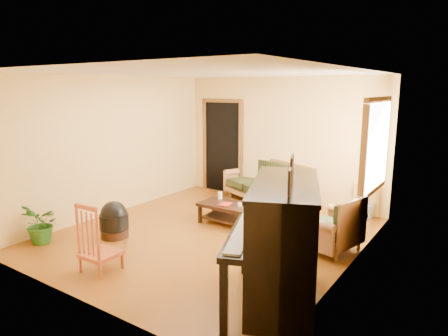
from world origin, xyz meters
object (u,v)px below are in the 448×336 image
Objects in this scene: sofa at (266,183)px; coffee_table at (228,214)px; ceramic_crock at (367,212)px; footstool at (114,224)px; potted_plant at (41,224)px; piano at (284,245)px; armchair at (331,223)px; red_chair at (100,237)px.

sofa is 2.08× the size of coffee_table.
footstool is at bearing -133.93° from ceramic_crock.
footstool is 0.73× the size of potted_plant.
coffee_table reaches higher than ceramic_crock.
piano is 3.63m from ceramic_crock.
armchair is 1.83× the size of footstool.
armchair is 3.39m from footstool.
footstool is at bearing -140.09° from armchair.
sofa is 1.32× the size of piano.
red_chair is at bearing -3.68° from potted_plant.
footstool is 1.24m from red_chair.
piano is 3.21m from footstool.
red_chair reaches higher than coffee_table.
coffee_table is 2.17× the size of footstool.
sofa is 3.94m from red_chair.
ceramic_crock is (2.32, 4.15, -0.33)m from red_chair.
ceramic_crock is at bearing 46.07° from footstool.
red_chair reaches higher than ceramic_crock.
red_chair is (0.80, -0.91, 0.25)m from footstool.
piano is (0.09, -1.79, 0.28)m from armchair.
piano reaches higher than sofa.
piano is at bearing -6.38° from footstool.
potted_plant is (-3.77, -2.26, -0.11)m from armchair.
piano is at bearing -35.68° from sofa.
armchair is 1.82m from ceramic_crock.
piano reaches higher than red_chair.
red_chair is (-2.26, -2.35, 0.04)m from armchair.
sofa is 1.49m from coffee_table.
piano is at bearing -43.69° from coffee_table.
ceramic_crock is at bearing 46.64° from potted_plant.
potted_plant is (-1.87, -2.37, 0.13)m from coffee_table.
coffee_table is 1.58× the size of potted_plant.
armchair is at bearing -91.70° from ceramic_crock.
sofa is at bearing 98.31° from piano.
ceramic_crock is at bearing 67.82° from piano.
coffee_table is 1.08× the size of red_chair.
potted_plant reaches higher than ceramic_crock.
armchair is at bearing 44.35° from red_chair.
ceramic_crock is 0.42× the size of potted_plant.
potted_plant is (-3.83, -4.05, 0.18)m from ceramic_crock.
armchair reaches higher than potted_plant.
potted_plant is (-0.71, -0.82, 0.10)m from footstool.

